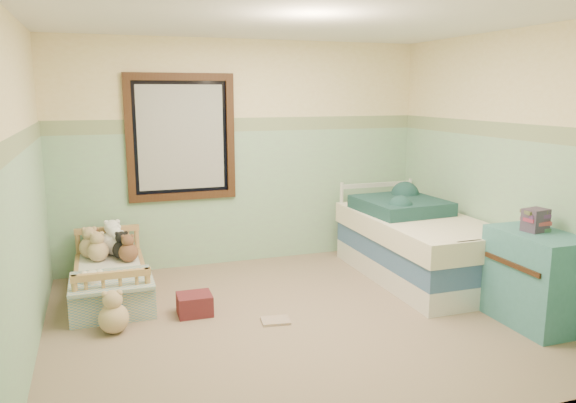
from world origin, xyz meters
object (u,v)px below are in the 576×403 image
object	(u,v)px
floor_book	(276,321)
plush_floor_tan	(114,318)
twin_bed_frame	(417,268)
red_pillow	(195,304)
dresser	(535,278)
plush_floor_cream	(94,301)
toddler_bed_frame	(111,289)

from	to	relation	value
floor_book	plush_floor_tan	bearing A→B (deg)	178.29
plush_floor_tan	twin_bed_frame	world-z (taller)	plush_floor_tan
red_pillow	floor_book	distance (m)	0.74
dresser	red_pillow	bearing A→B (deg)	157.26
red_pillow	floor_book	xyz separation A→B (m)	(0.62, -0.39, -0.08)
red_pillow	floor_book	world-z (taller)	red_pillow
red_pillow	dresser	bearing A→B (deg)	-22.74
twin_bed_frame	red_pillow	xyz separation A→B (m)	(-2.39, -0.21, -0.02)
floor_book	dresser	bearing A→B (deg)	-11.37
plush_floor_cream	red_pillow	distance (m)	0.88
twin_bed_frame	floor_book	distance (m)	1.87
dresser	plush_floor_tan	bearing A→B (deg)	164.14
dresser	red_pillow	size ratio (longest dim) A/B	2.67
plush_floor_tan	plush_floor_cream	bearing A→B (deg)	110.03
dresser	floor_book	bearing A→B (deg)	160.48
plush_floor_tan	floor_book	bearing A→B (deg)	-9.86
plush_floor_cream	twin_bed_frame	size ratio (longest dim) A/B	0.15
plush_floor_tan	twin_bed_frame	xyz separation A→B (m)	(3.07, 0.38, -0.01)
plush_floor_cream	twin_bed_frame	xyz separation A→B (m)	(3.22, -0.04, -0.03)
plush_floor_tan	red_pillow	bearing A→B (deg)	13.61
twin_bed_frame	dresser	distance (m)	1.39
plush_floor_cream	dresser	world-z (taller)	dresser
twin_bed_frame	floor_book	xyz separation A→B (m)	(-1.76, -0.60, -0.10)
twin_bed_frame	dresser	size ratio (longest dim) A/B	2.45
twin_bed_frame	dresser	world-z (taller)	dresser
twin_bed_frame	dresser	bearing A→B (deg)	-77.62
dresser	red_pillow	xyz separation A→B (m)	(-2.68, 1.12, -0.30)
floor_book	plush_floor_cream	bearing A→B (deg)	164.34
toddler_bed_frame	floor_book	size ratio (longest dim) A/B	5.42
toddler_bed_frame	plush_floor_cream	size ratio (longest dim) A/B	4.58
plush_floor_cream	toddler_bed_frame	bearing A→B (deg)	69.64
toddler_bed_frame	plush_floor_cream	world-z (taller)	plush_floor_cream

